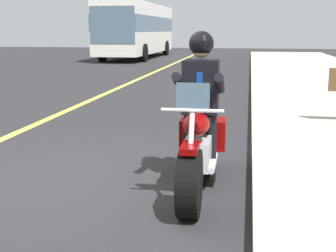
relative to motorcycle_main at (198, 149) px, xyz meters
name	(u,v)px	position (x,y,z in m)	size (l,w,h in m)	color
ground_plane	(81,180)	(0.01, -1.40, -0.45)	(80.00, 80.00, 0.00)	#28282B
motorcycle_main	(198,149)	(0.00, 0.00, 0.00)	(2.21, 0.60, 1.26)	black
rider_main	(201,94)	(-0.19, -0.01, 0.58)	(0.62, 0.55, 1.74)	black
bus_near	(138,28)	(-23.61, -6.48, 1.42)	(11.05, 2.70, 3.30)	white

